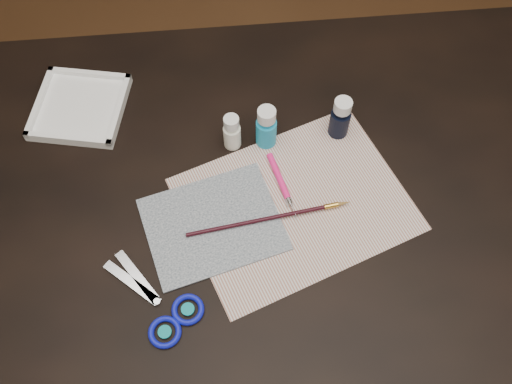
{
  "coord_description": "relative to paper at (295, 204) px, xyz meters",
  "views": [
    {
      "loc": [
        -0.04,
        -0.48,
        1.67
      ],
      "look_at": [
        0.0,
        0.0,
        0.8
      ],
      "focal_mm": 40.0,
      "sensor_mm": 36.0,
      "label": 1
    }
  ],
  "objects": [
    {
      "name": "ground",
      "position": [
        -0.07,
        0.0,
        -0.76
      ],
      "size": [
        3.5,
        3.5,
        0.02
      ],
      "primitive_type": "cube",
      "color": "#422614",
      "rests_on": "ground"
    },
    {
      "name": "table",
      "position": [
        -0.07,
        0.0,
        -0.38
      ],
      "size": [
        1.3,
        0.9,
        0.75
      ],
      "primitive_type": "cube",
      "color": "black",
      "rests_on": "ground"
    },
    {
      "name": "paper",
      "position": [
        0.0,
        0.0,
        0.0
      ],
      "size": [
        0.47,
        0.42,
        0.0
      ],
      "primitive_type": "cube",
      "rotation": [
        0.0,
        0.0,
        0.35
      ],
      "color": "silver",
      "rests_on": "table"
    },
    {
      "name": "canvas",
      "position": [
        -0.15,
        -0.03,
        0.0
      ],
      "size": [
        0.27,
        0.24,
        0.0
      ],
      "primitive_type": "cube",
      "rotation": [
        0.0,
        0.0,
        0.26
      ],
      "color": "#0E1D31",
      "rests_on": "paper"
    },
    {
      "name": "paint_bottle_white",
      "position": [
        -0.1,
        0.14,
        0.04
      ],
      "size": [
        0.04,
        0.04,
        0.08
      ],
      "primitive_type": "cylinder",
      "rotation": [
        0.0,
        0.0,
        -0.2
      ],
      "color": "white",
      "rests_on": "table"
    },
    {
      "name": "paint_bottle_cyan",
      "position": [
        -0.04,
        0.14,
        0.05
      ],
      "size": [
        0.05,
        0.05,
        0.1
      ],
      "primitive_type": "cylinder",
      "rotation": [
        0.0,
        0.0,
        -0.28
      ],
      "color": "#1899C7",
      "rests_on": "table"
    },
    {
      "name": "paint_bottle_navy",
      "position": [
        0.1,
        0.15,
        0.05
      ],
      "size": [
        0.04,
        0.04,
        0.09
      ],
      "primitive_type": "cylinder",
      "rotation": [
        0.0,
        0.0,
        0.08
      ],
      "color": "black",
      "rests_on": "table"
    },
    {
      "name": "paintbrush",
      "position": [
        -0.05,
        -0.03,
        0.01
      ],
      "size": [
        0.3,
        0.05,
        0.01
      ],
      "primitive_type": null,
      "rotation": [
        0.0,
        0.0,
        0.13
      ],
      "color": "black",
      "rests_on": "canvas"
    },
    {
      "name": "craft_knife",
      "position": [
        -0.02,
        0.03,
        0.01
      ],
      "size": [
        0.05,
        0.15,
        0.01
      ],
      "primitive_type": null,
      "rotation": [
        0.0,
        0.0,
        -1.33
      ],
      "color": "#FC207C",
      "rests_on": "paper"
    },
    {
      "name": "scissors",
      "position": [
        -0.27,
        -0.15,
        0.0
      ],
      "size": [
        0.23,
        0.22,
        0.01
      ],
      "primitive_type": null,
      "rotation": [
        0.0,
        0.0,
        2.42
      ],
      "color": "silver",
      "rests_on": "table"
    },
    {
      "name": "palette_tray",
      "position": [
        -0.4,
        0.25,
        0.01
      ],
      "size": [
        0.2,
        0.2,
        0.02
      ],
      "primitive_type": "cube",
      "rotation": [
        0.0,
        0.0,
        -0.21
      ],
      "color": "white",
      "rests_on": "table"
    }
  ]
}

